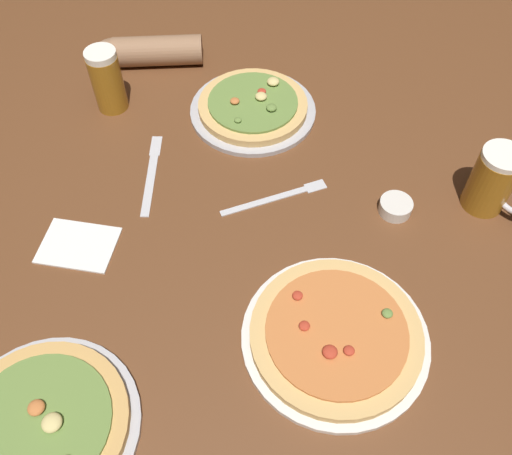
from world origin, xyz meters
name	(u,v)px	position (x,y,z in m)	size (l,w,h in m)	color
ground_plane	(256,238)	(0.00, 0.00, -0.01)	(2.40, 2.40, 0.03)	brown
pizza_plate_near	(42,427)	(-0.38, -0.34, 0.02)	(0.31, 0.31, 0.05)	#B2B2B7
pizza_plate_far	(253,107)	(0.04, 0.35, 0.02)	(0.30, 0.30, 0.05)	#B2B2B7
pizza_plate_side	(336,336)	(0.11, -0.24, 0.02)	(0.33, 0.33, 0.05)	silver
beer_mug_dark	(494,181)	(0.48, 0.02, 0.07)	(0.11, 0.13, 0.14)	#9E6619
beer_mug_amber	(106,79)	(-0.29, 0.42, 0.08)	(0.07, 0.13, 0.15)	#9E6619
ramekin_sauce	(395,207)	(0.29, 0.02, 0.01)	(0.07, 0.07, 0.03)	silver
napkin_folded	(78,245)	(-0.35, 0.01, 0.00)	(0.14, 0.11, 0.01)	white
fork_left	(277,197)	(0.05, 0.09, 0.00)	(0.23, 0.07, 0.01)	silver
knife_right	(151,173)	(-0.21, 0.19, 0.00)	(0.05, 0.23, 0.01)	silver
diner_arm	(145,51)	(-0.21, 0.57, 0.04)	(0.27, 0.09, 0.07)	#936B4C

